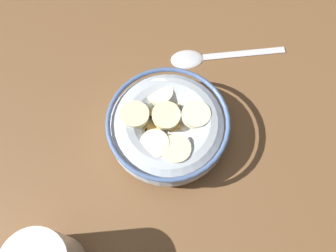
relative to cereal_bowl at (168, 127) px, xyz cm
name	(u,v)px	position (x,y,z in cm)	size (l,w,h in cm)	color
ground_plane	(168,137)	(0.02, 0.01, -3.65)	(125.87, 125.87, 2.00)	brown
cereal_bowl	(168,127)	(0.00, 0.00, 0.00)	(15.29, 15.29, 5.17)	#B2BCC6
spoon	(202,57)	(-10.39, 7.90, -2.31)	(4.56, 17.07, 0.80)	silver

